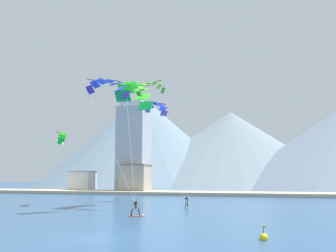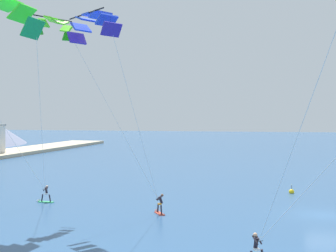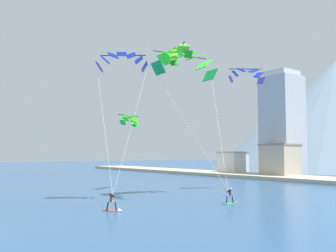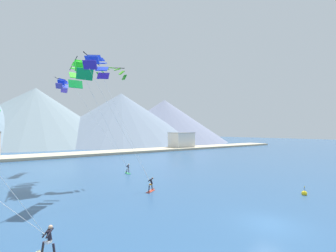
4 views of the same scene
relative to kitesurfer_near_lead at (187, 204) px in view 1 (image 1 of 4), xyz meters
The scene contains 15 objects.
ground_plane 24.79m from the kitesurfer_near_lead, 90.30° to the right, with size 400.00×400.00×0.00m, color navy.
kitesurfer_near_lead is the anchor object (origin of this frame).
kitesurfer_near_trail 11.98m from the kitesurfer_near_lead, 101.95° to the right, with size 1.67×1.30×1.73m.
parafoil_kite_near_lead 17.10m from the kitesurfer_near_lead, behind, with size 8.74×8.42×15.65m.
parafoil_kite_near_trail 18.12m from the kitesurfer_near_lead, 133.55° to the right, with size 7.13×6.16×14.18m.
parafoil_kite_distant_high_outer 20.63m from the kitesurfer_near_lead, 124.70° to the left, with size 3.04×5.14×2.17m.
parafoil_kite_distant_low_drift 16.00m from the kitesurfer_near_lead, 141.13° to the right, with size 4.16×2.03×1.74m.
parafoil_kite_distant_mid_solo 20.52m from the kitesurfer_near_lead, behind, with size 3.09×4.06×1.57m.
race_marker_buoy 24.98m from the kitesurfer_near_lead, 65.59° to the right, with size 0.56×0.56×1.02m.
shoreline_strip 33.11m from the kitesurfer_near_lead, 90.22° to the left, with size 180.00×10.00×0.70m, color tan.
shore_building_promenade_mid 51.81m from the kitesurfer_near_lead, 133.66° to the left, with size 5.78×5.15×5.38m.
shore_building_quay_east 40.92m from the kitesurfer_near_lead, 120.40° to the left, with size 6.39×5.98×6.84m.
highrise_tower 45.89m from the kitesurfer_near_lead, 120.25° to the left, with size 7.00×7.00×22.31m.
mountain_peak_west_ridge 97.37m from the kitesurfer_near_lead, 92.93° to the left, with size 86.17×86.17×28.75m.
mountain_peak_east_shoulder 99.42m from the kitesurfer_near_lead, 113.42° to the left, with size 80.55×80.55×35.47m.
Camera 1 is at (11.35, -23.51, 4.08)m, focal length 40.00 mm.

